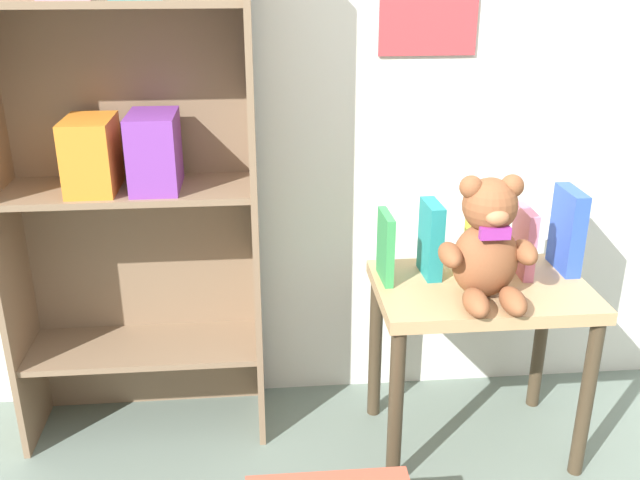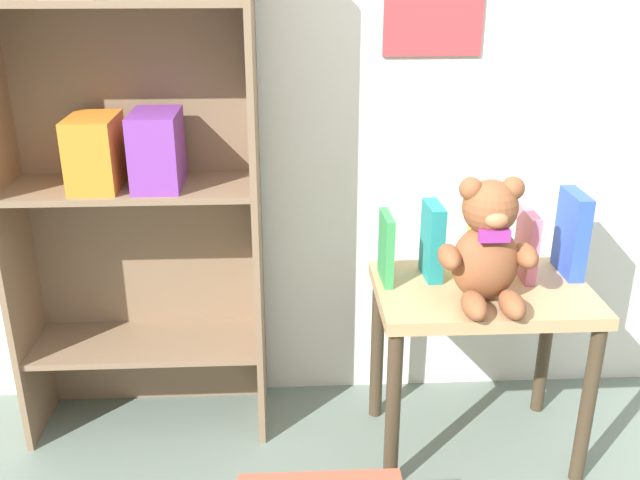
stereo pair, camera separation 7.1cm
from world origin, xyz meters
The scene contains 8 objects.
bookshelf_side centered at (-0.82, 1.16, 0.87)m, with size 0.70×0.28×1.53m.
display_table centered at (0.14, 0.96, 0.43)m, with size 0.58×0.39×0.52m.
teddy_bear centered at (0.12, 0.88, 0.67)m, with size 0.25×0.23×0.33m.
book_standing_green centered at (-0.12, 1.02, 0.62)m, with size 0.02×0.13×0.19m, color #33934C.
book_standing_teal centered at (0.01, 1.04, 0.63)m, with size 0.04×0.12×0.21m, color teal.
book_standing_yellow centered at (0.14, 1.04, 0.62)m, with size 0.04×0.12×0.20m, color gold.
book_standing_pink centered at (0.27, 1.02, 0.62)m, with size 0.03×0.14×0.19m, color #D17093.
book_standing_blue centered at (0.41, 1.04, 0.64)m, with size 0.04×0.15×0.24m, color #2D51B7.
Camera 1 is at (-0.46, -0.77, 1.37)m, focal length 40.00 mm.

